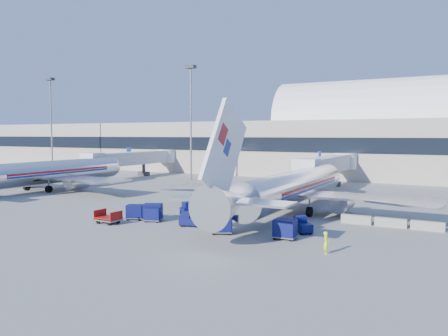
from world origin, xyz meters
The scene contains 21 objects.
ground centered at (0.00, 0.00, 0.00)m, with size 260.00×260.00×0.00m, color gray.
terminal centered at (-13.60, 55.96, 7.52)m, with size 170.00×28.15×21.00m.
airliner_main centered at (10.00, 4.51, 2.93)m, with size 32.00×37.26×12.07m.
airliner_mid centered at (-32.00, 4.51, 2.93)m, with size 32.00×37.26×12.07m.
jetbridge_near centered at (7.60, 30.81, 3.93)m, with size 4.40×27.50×6.25m.
jetbridge_mid centered at (-34.40, 30.81, 3.93)m, with size 4.40×27.50×6.25m.
mast_far_west centered at (-60.00, 30.00, 14.79)m, with size 2.00×1.20×22.60m.
mast_west centered at (-20.00, 30.00, 14.79)m, with size 2.00×1.20×22.60m.
barrier_near centered at (18.00, 2.00, 0.45)m, with size 3.00×0.55×0.90m, color #9E9E96.
barrier_mid centered at (21.30, 2.00, 0.45)m, with size 3.00×0.55×0.90m, color #9E9E96.
barrier_far centered at (24.60, 2.00, 0.45)m, with size 3.00×0.55×0.90m, color #9E9E96.
tug_lead centered at (3.76, -7.10, 0.65)m, with size 2.41×1.65×1.43m.
tug_right centered at (14.38, -4.41, 0.68)m, with size 2.41×2.47×1.50m.
tug_left centered at (0.80, -2.36, 0.73)m, with size 2.33×2.73×1.60m.
cart_train_a centered at (-0.88, -7.02, 0.80)m, with size 2.02×1.77×1.50m.
cart_train_b centered at (-1.25, -6.56, 0.95)m, with size 2.50×2.28×1.78m.
cart_train_c centered at (-3.26, -7.02, 0.85)m, with size 2.22×2.01×1.59m.
cart_solo_near centered at (8.13, -8.44, 0.90)m, with size 2.34×2.11×1.69m.
cart_solo_far centered at (13.92, -7.62, 0.92)m, with size 2.01×1.56×1.72m.
cart_open_red centered at (-4.30, -9.95, 0.47)m, with size 2.57×1.89×0.66m.
ramp_worker centered at (18.34, -10.62, 0.86)m, with size 0.63×0.41×1.72m, color #CAFF1A.
Camera 1 is at (27.07, -42.99, 9.08)m, focal length 35.00 mm.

